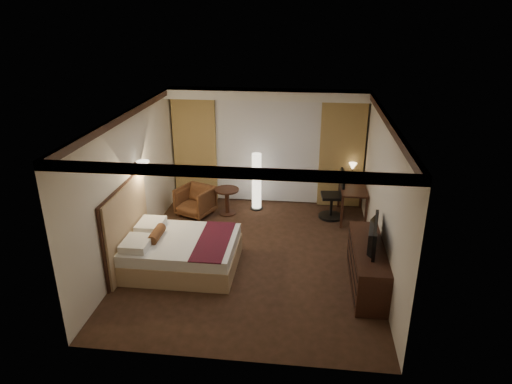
# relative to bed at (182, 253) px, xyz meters

# --- Properties ---
(floor) EXTENTS (4.50, 5.50, 0.01)m
(floor) POSITION_rel_bed_xyz_m (1.22, 0.52, -0.28)
(floor) COLOR black
(floor) RESTS_ON ground
(ceiling) EXTENTS (4.50, 5.50, 0.01)m
(ceiling) POSITION_rel_bed_xyz_m (1.22, 0.52, 2.42)
(ceiling) COLOR white
(ceiling) RESTS_ON back_wall
(back_wall) EXTENTS (4.50, 0.02, 2.70)m
(back_wall) POSITION_rel_bed_xyz_m (1.22, 3.27, 1.07)
(back_wall) COLOR beige
(back_wall) RESTS_ON floor
(left_wall) EXTENTS (0.02, 5.50, 2.70)m
(left_wall) POSITION_rel_bed_xyz_m (-1.03, 0.52, 1.07)
(left_wall) COLOR beige
(left_wall) RESTS_ON floor
(right_wall) EXTENTS (0.02, 5.50, 2.70)m
(right_wall) POSITION_rel_bed_xyz_m (3.47, 0.52, 1.07)
(right_wall) COLOR beige
(right_wall) RESTS_ON floor
(crown_molding) EXTENTS (4.50, 5.50, 0.12)m
(crown_molding) POSITION_rel_bed_xyz_m (1.22, 0.52, 2.36)
(crown_molding) COLOR black
(crown_molding) RESTS_ON ceiling
(soffit) EXTENTS (4.50, 0.50, 0.20)m
(soffit) POSITION_rel_bed_xyz_m (1.22, 3.02, 2.32)
(soffit) COLOR white
(soffit) RESTS_ON ceiling
(curtain_sheer) EXTENTS (2.48, 0.04, 2.45)m
(curtain_sheer) POSITION_rel_bed_xyz_m (1.22, 3.19, 0.97)
(curtain_sheer) COLOR silver
(curtain_sheer) RESTS_ON back_wall
(curtain_left_drape) EXTENTS (1.00, 0.14, 2.45)m
(curtain_left_drape) POSITION_rel_bed_xyz_m (-0.48, 3.13, 0.97)
(curtain_left_drape) COLOR tan
(curtain_left_drape) RESTS_ON back_wall
(curtain_right_drape) EXTENTS (1.00, 0.14, 2.45)m
(curtain_right_drape) POSITION_rel_bed_xyz_m (2.92, 3.13, 0.97)
(curtain_right_drape) COLOR tan
(curtain_right_drape) RESTS_ON back_wall
(wall_sconce) EXTENTS (0.24, 0.24, 0.24)m
(wall_sconce) POSITION_rel_bed_xyz_m (-0.87, 0.76, 1.34)
(wall_sconce) COLOR white
(wall_sconce) RESTS_ON left_wall
(bed) EXTENTS (1.94, 1.51, 0.57)m
(bed) POSITION_rel_bed_xyz_m (0.00, 0.00, 0.00)
(bed) COLOR white
(bed) RESTS_ON floor
(headboard) EXTENTS (0.12, 1.81, 1.50)m
(headboard) POSITION_rel_bed_xyz_m (-0.98, 0.00, 0.47)
(headboard) COLOR tan
(headboard) RESTS_ON floor
(armchair) EXTENTS (0.91, 0.89, 0.73)m
(armchair) POSITION_rel_bed_xyz_m (-0.30, 2.22, 0.08)
(armchair) COLOR #502D18
(armchair) RESTS_ON floor
(side_table) EXTENTS (0.54, 0.54, 0.60)m
(side_table) POSITION_rel_bed_xyz_m (0.39, 2.36, 0.02)
(side_table) COLOR black
(side_table) RESTS_ON floor
(floor_lamp) EXTENTS (0.28, 0.28, 1.35)m
(floor_lamp) POSITION_rel_bed_xyz_m (1.02, 2.71, 0.39)
(floor_lamp) COLOR white
(floor_lamp) RESTS_ON floor
(desk) EXTENTS (0.55, 1.19, 0.75)m
(desk) POSITION_rel_bed_xyz_m (3.17, 2.48, 0.09)
(desk) COLOR black
(desk) RESTS_ON floor
(desk_lamp) EXTENTS (0.18, 0.18, 0.34)m
(desk_lamp) POSITION_rel_bed_xyz_m (3.17, 2.93, 0.64)
(desk_lamp) COLOR #FFD899
(desk_lamp) RESTS_ON desk
(office_chair) EXTENTS (0.58, 0.58, 1.12)m
(office_chair) POSITION_rel_bed_xyz_m (2.72, 2.43, 0.28)
(office_chair) COLOR black
(office_chair) RESTS_ON floor
(dresser) EXTENTS (0.50, 1.88, 0.73)m
(dresser) POSITION_rel_bed_xyz_m (3.22, -0.19, 0.08)
(dresser) COLOR black
(dresser) RESTS_ON floor
(television) EXTENTS (0.73, 1.08, 0.13)m
(television) POSITION_rel_bed_xyz_m (3.19, -0.19, 0.74)
(television) COLOR black
(television) RESTS_ON dresser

